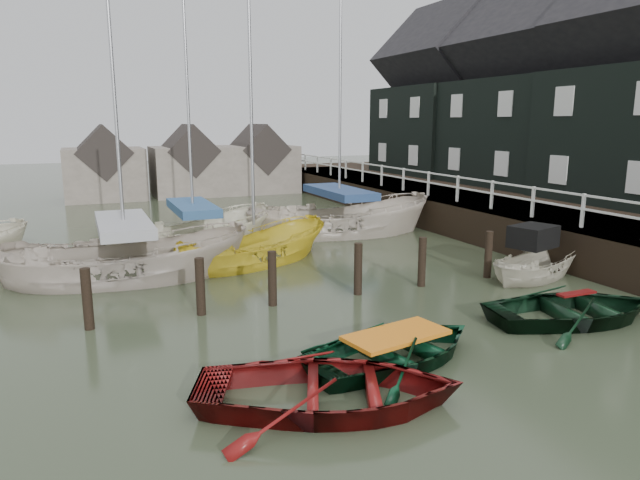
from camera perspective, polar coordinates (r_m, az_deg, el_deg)
name	(u,v)px	position (r m, az deg, el deg)	size (l,w,h in m)	color
ground	(371,339)	(12.37, 5.10, -9.86)	(120.00, 120.00, 0.00)	#2C3320
pier	(456,212)	(25.35, 13.45, 2.75)	(3.04, 32.00, 2.70)	black
land_strip	(552,220)	(29.06, 22.20, 1.90)	(14.00, 38.00, 1.50)	black
quay_houses	(587,95)	(27.80, 25.12, 13.04)	(6.52, 28.14, 10.01)	black
mooring_pilings	(276,286)	(14.40, -4.46, -4.59)	(13.72, 0.22, 1.80)	black
far_sheds	(187,165)	(36.76, -13.19, 7.28)	(14.00, 4.08, 4.39)	#665B51
rowboat_red	(329,407)	(9.66, 0.95, -16.31)	(3.11, 4.36, 0.90)	#600E0D
rowboat_green	(396,362)	(11.33, 7.56, -12.01)	(2.77, 3.89, 0.80)	black
rowboat_dkgreen	(574,321)	(14.64, 24.05, -7.39)	(2.99, 4.18, 0.87)	black
motorboat	(535,274)	(18.11, 20.68, -3.16)	(4.03, 2.46, 2.27)	beige
sailboat_a	(127,277)	(17.72, -18.71, -3.55)	(7.37, 3.47, 10.56)	#BBAD9F
sailboat_b	(195,248)	(21.14, -12.43, -0.75)	(7.10, 4.61, 12.74)	beige
sailboat_c	(255,262)	(18.91, -6.53, -2.18)	(6.30, 4.20, 10.46)	gold
sailboat_d	(339,233)	(23.44, 1.93, 0.73)	(8.02, 4.20, 11.68)	beige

